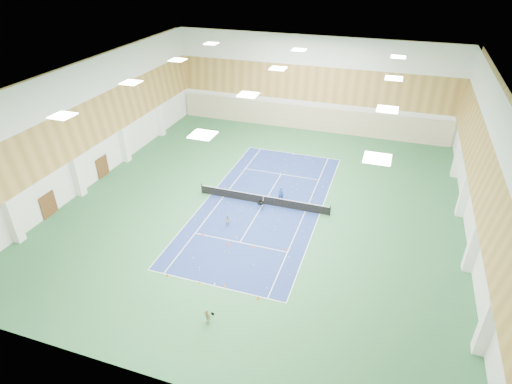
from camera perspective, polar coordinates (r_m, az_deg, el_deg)
ground at (r=40.94m, az=0.96°, el=-1.61°), size 40.00×40.00×0.00m
room_shell at (r=38.10m, az=1.04°, el=6.06°), size 36.00×40.00×12.00m
wood_cladding at (r=37.32m, az=1.07°, el=8.86°), size 36.00×40.00×8.00m
ceiling_light_grid at (r=36.06m, az=1.13°, el=14.66°), size 21.40×25.40×0.06m
court_surface at (r=40.94m, az=0.96°, el=-1.60°), size 10.97×23.77×0.01m
tennis_balls_scatter at (r=40.92m, az=0.96°, el=-1.55°), size 10.57×22.77×0.07m
tennis_net at (r=40.65m, az=0.97°, el=-0.95°), size 12.80×0.10×1.10m
back_curtain at (r=57.51m, az=7.06°, el=9.73°), size 35.40×0.16×3.20m
door_left_a at (r=43.10m, az=-25.94°, el=-1.54°), size 0.08×1.80×2.20m
door_left_b at (r=48.20m, az=-19.80°, el=3.20°), size 0.08×1.80×2.20m
coach at (r=41.06m, az=3.33°, el=-0.29°), size 0.59×0.41×1.55m
child_court at (r=37.72m, az=-3.73°, el=-3.81°), size 0.63×0.57×1.07m
child_apron at (r=29.26m, az=-6.52°, el=-16.13°), size 0.72×0.52×1.13m
ball_cart at (r=40.00m, az=0.65°, el=-1.78°), size 0.55×0.55×0.79m
cone_svc_a at (r=36.97m, az=-7.15°, el=-5.63°), size 0.19×0.19×0.20m
cone_svc_b at (r=35.69m, az=-3.69°, el=-6.88°), size 0.22×0.22×0.24m
cone_svc_c at (r=35.32m, az=-0.49°, el=-7.27°), size 0.22×0.22×0.24m
cone_svc_d at (r=35.24m, az=3.89°, el=-7.50°), size 0.18×0.18×0.20m
cone_base_a at (r=33.34m, az=-11.75°, el=-10.77°), size 0.20×0.20×0.22m
cone_base_b at (r=32.31m, az=-7.50°, el=-11.89°), size 0.19×0.19×0.21m
cone_base_c at (r=31.95m, az=-4.28°, el=-12.19°), size 0.23×0.23×0.25m
cone_base_d at (r=30.91m, az=0.28°, el=-13.89°), size 0.23×0.23×0.25m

